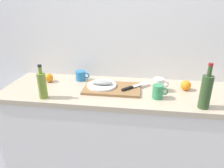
{
  "coord_description": "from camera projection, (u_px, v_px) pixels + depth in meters",
  "views": [
    {
      "loc": [
        0.12,
        -1.55,
        1.59
      ],
      "look_at": [
        -0.1,
        -0.0,
        0.95
      ],
      "focal_mm": 33.2,
      "sensor_mm": 36.0,
      "label": 1
    }
  ],
  "objects": [
    {
      "name": "orange_0",
      "position": [
        186.0,
        85.0,
        1.68
      ],
      "size": [
        0.08,
        0.08,
        0.08
      ],
      "primitive_type": "sphere",
      "color": "orange",
      "rests_on": "kitchen_counter"
    },
    {
      "name": "chef_knife",
      "position": [
        132.0,
        87.0,
        1.68
      ],
      "size": [
        0.22,
        0.23,
        0.02
      ],
      "rotation": [
        0.0,
        0.0,
        0.79
      ],
      "color": "silver",
      "rests_on": "cutting_board"
    },
    {
      "name": "fish_fillet",
      "position": [
        102.0,
        82.0,
        1.71
      ],
      "size": [
        0.18,
        0.08,
        0.04
      ],
      "primitive_type": "ellipsoid",
      "color": "#999E99",
      "rests_on": "white_plate"
    },
    {
      "name": "orange_1",
      "position": [
        49.0,
        78.0,
        1.85
      ],
      "size": [
        0.08,
        0.08,
        0.08
      ],
      "primitive_type": "sphere",
      "color": "orange",
      "rests_on": "kitchen_counter"
    },
    {
      "name": "white_plate",
      "position": [
        102.0,
        85.0,
        1.72
      ],
      "size": [
        0.24,
        0.24,
        0.01
      ],
      "primitive_type": "cylinder",
      "color": "white",
      "rests_on": "cutting_board"
    },
    {
      "name": "coffee_mug_2",
      "position": [
        81.0,
        76.0,
        1.89
      ],
      "size": [
        0.13,
        0.09,
        0.09
      ],
      "color": "#2672B2",
      "rests_on": "kitchen_counter"
    },
    {
      "name": "wine_bottle",
      "position": [
        206.0,
        91.0,
        1.38
      ],
      "size": [
        0.07,
        0.07,
        0.32
      ],
      "color": "#2D4723",
      "rests_on": "kitchen_counter"
    },
    {
      "name": "coffee_mug_1",
      "position": [
        158.0,
        92.0,
        1.54
      ],
      "size": [
        0.12,
        0.08,
        0.1
      ],
      "color": "#338C59",
      "rests_on": "kitchen_counter"
    },
    {
      "name": "back_wall",
      "position": [
        128.0,
        40.0,
        1.86
      ],
      "size": [
        3.2,
        0.05,
        2.5
      ],
      "primitive_type": "cube",
      "color": "white",
      "rests_on": "ground_plane"
    },
    {
      "name": "kitchen_counter",
      "position": [
        123.0,
        136.0,
        1.87
      ],
      "size": [
        2.0,
        0.6,
        0.9
      ],
      "color": "white",
      "rests_on": "ground_plane"
    },
    {
      "name": "cutting_board",
      "position": [
        112.0,
        88.0,
        1.7
      ],
      "size": [
        0.46,
        0.28,
        0.02
      ],
      "primitive_type": "cube",
      "color": "olive",
      "rests_on": "kitchen_counter"
    },
    {
      "name": "coffee_mug_0",
      "position": [
        159.0,
        85.0,
        1.67
      ],
      "size": [
        0.13,
        0.09,
        0.1
      ],
      "color": "white",
      "rests_on": "kitchen_counter"
    },
    {
      "name": "olive_oil_bottle",
      "position": [
        42.0,
        85.0,
        1.53
      ],
      "size": [
        0.06,
        0.06,
        0.26
      ],
      "color": "olive",
      "rests_on": "kitchen_counter"
    }
  ]
}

